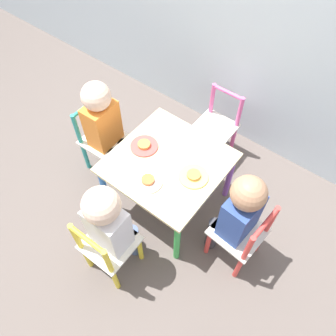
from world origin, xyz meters
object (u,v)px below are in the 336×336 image
object	(u,v)px
child_left	(104,123)
plate_left	(144,146)
chair_pink	(216,127)
plate_front	(148,181)
chair_teal	(102,140)
plate_right	(194,176)
kids_table	(168,167)
chair_yellow	(108,247)
child_right	(238,212)
chair_red	(241,235)
child_front	(110,222)

from	to	relation	value
child_left	plate_left	xyz separation A→B (m)	(0.31, 0.02, -0.01)
chair_pink	plate_front	bearing A→B (deg)	-89.98
chair_teal	plate_right	size ratio (longest dim) A/B	3.15
kids_table	plate_right	distance (m)	0.19
chair_yellow	plate_left	bearing A→B (deg)	-72.17
child_right	plate_front	world-z (taller)	child_right
chair_yellow	plate_right	size ratio (longest dim) A/B	3.15
chair_pink	plate_right	size ratio (longest dim) A/B	3.15
plate_right	plate_left	size ratio (longest dim) A/B	1.01
chair_pink	plate_front	distance (m)	0.74
chair_yellow	plate_front	distance (m)	0.41
kids_table	plate_front	distance (m)	0.19
chair_yellow	child_right	distance (m)	0.71
chair_pink	chair_red	bearing A→B (deg)	-47.43
kids_table	child_right	world-z (taller)	child_right
child_right	child_front	world-z (taller)	child_front
child_front	kids_table	bearing A→B (deg)	-90.00
kids_table	plate_left	distance (m)	0.19
child_left	plate_front	size ratio (longest dim) A/B	4.68
child_front	plate_left	bearing A→B (deg)	-70.13
chair_teal	child_front	xyz separation A→B (m)	(0.55, -0.46, 0.20)
chair_teal	chair_pink	size ratio (longest dim) A/B	1.00
plate_right	plate_front	bearing A→B (deg)	-135.00
plate_left	plate_front	bearing A→B (deg)	-45.00
chair_pink	child_right	world-z (taller)	child_right
child_right	child_front	size ratio (longest dim) A/B	0.99
child_left	plate_front	world-z (taller)	child_left
kids_table	chair_yellow	distance (m)	0.55
plate_right	chair_red	bearing A→B (deg)	-7.32
chair_teal	child_left	size ratio (longest dim) A/B	0.70
chair_yellow	chair_pink	distance (m)	1.08
kids_table	child_right	size ratio (longest dim) A/B	0.85
child_front	child_left	world-z (taller)	child_left
chair_teal	plate_left	size ratio (longest dim) A/B	3.18
plate_left	chair_pink	bearing A→B (deg)	71.96
kids_table	chair_teal	bearing A→B (deg)	-177.98
chair_teal	child_left	bearing A→B (deg)	-90.00
plate_right	kids_table	bearing A→B (deg)	180.00
chair_yellow	plate_left	distance (m)	0.60
child_left	child_right	bearing A→B (deg)	-93.49
child_left	plate_left	size ratio (longest dim) A/B	4.56
chair_teal	chair_pink	world-z (taller)	same
kids_table	child_right	xyz separation A→B (m)	(0.48, -0.04, 0.07)
chair_red	chair_pink	xyz separation A→B (m)	(-0.54, 0.59, 0.00)
chair_pink	child_front	world-z (taller)	child_front
chair_yellow	chair_pink	size ratio (longest dim) A/B	1.00
plate_front	chair_red	bearing A→B (deg)	13.43
child_front	plate_front	bearing A→B (deg)	-89.25
kids_table	child_left	xyz separation A→B (m)	(-0.48, -0.02, 0.08)
chair_teal	chair_pink	xyz separation A→B (m)	(0.54, 0.56, 0.00)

